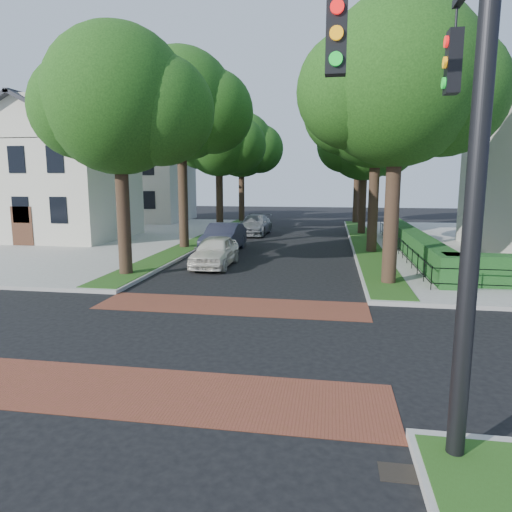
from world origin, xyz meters
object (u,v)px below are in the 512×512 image
at_px(parked_car_middle, 223,238).
at_px(parked_car_rear, 255,225).
at_px(traffic_signal, 458,139).
at_px(parked_car_front, 215,251).

height_order(parked_car_middle, parked_car_rear, parked_car_middle).
relative_size(traffic_signal, parked_car_middle, 1.60).
bearing_deg(parked_car_rear, traffic_signal, -73.17).
distance_m(parked_car_middle, parked_car_rear, 8.56).
xyz_separation_m(traffic_signal, parked_car_middle, (-7.84, 18.93, -3.88)).
relative_size(parked_car_middle, parked_car_rear, 0.98).
bearing_deg(traffic_signal, parked_car_front, 116.55).
xyz_separation_m(parked_car_middle, parked_car_rear, (0.42, 8.55, -0.08)).
bearing_deg(parked_car_front, traffic_signal, -63.71).
xyz_separation_m(traffic_signal, parked_car_rear, (-7.42, 27.48, -3.96)).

